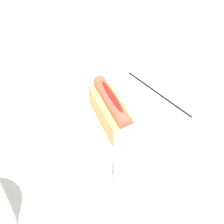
% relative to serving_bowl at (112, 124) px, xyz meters
% --- Properties ---
extents(ground_plane, '(2.40, 2.40, 0.00)m').
position_rel_serving_bowl_xyz_m(ground_plane, '(0.02, -0.01, -0.02)').
color(ground_plane, beige).
extents(serving_bowl, '(0.23, 0.23, 0.03)m').
position_rel_serving_bowl_xyz_m(serving_bowl, '(0.00, 0.00, 0.00)').
color(serving_bowl, silver).
rests_on(serving_bowl, ground_plane).
extents(hotdog_front, '(0.16, 0.10, 0.06)m').
position_rel_serving_bowl_xyz_m(hotdog_front, '(0.00, -0.00, 0.04)').
color(hotdog_front, tan).
rests_on(hotdog_front, serving_bowl).
extents(water_glass, '(0.07, 0.07, 0.09)m').
position_rel_serving_bowl_xyz_m(water_glass, '(0.22, -0.04, 0.02)').
color(water_glass, white).
rests_on(water_glass, ground_plane).
extents(napkin_box, '(0.12, 0.07, 0.15)m').
position_rel_serving_bowl_xyz_m(napkin_box, '(-0.17, 0.09, 0.06)').
color(napkin_box, white).
rests_on(napkin_box, ground_plane).
extents(chopstick_near, '(0.22, 0.03, 0.01)m').
position_rel_serving_bowl_xyz_m(chopstick_near, '(0.02, -0.17, -0.01)').
color(chopstick_near, black).
rests_on(chopstick_near, ground_plane).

